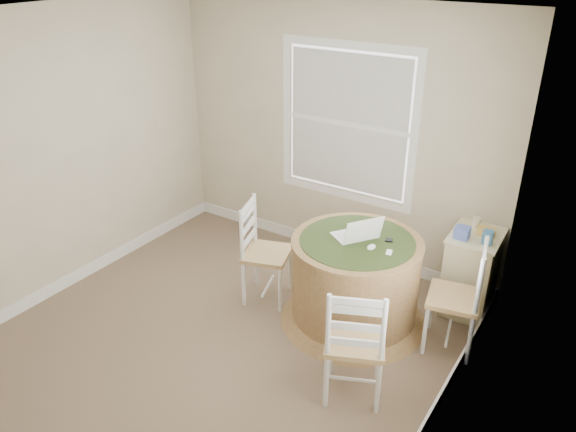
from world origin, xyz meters
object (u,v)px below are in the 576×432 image
Objects in this scene: round_table at (355,278)px; chair_right at (454,297)px; laptop at (357,234)px; corner_chest at (471,271)px; chair_left at (267,253)px; chair_near at (355,341)px.

chair_right is (0.82, 0.11, 0.04)m from round_table.
laptop is 0.60× the size of corner_chest.
round_table is at bearing 69.13° from laptop.
chair_right is at bearing -99.85° from chair_left.
chair_near is 1.25× the size of corner_chest.
round_table is at bearing -94.51° from chair_right.
chair_right reaches higher than round_table.
chair_left is at bearing -43.77° from laptop.
chair_right is 0.63m from corner_chest.
laptop is (-0.86, -0.06, 0.35)m from chair_right.
chair_left is at bearing -52.67° from chair_near.
laptop reaches higher than corner_chest.
chair_near is at bearing -79.59° from round_table.
corner_chest is at bearing 164.06° from laptop.
laptop is at bearing -95.78° from chair_left.
chair_near is (0.41, -0.81, 0.04)m from round_table.
chair_near is 1.03m from laptop.
chair_left is 1.25× the size of corner_chest.
round_table is at bearing -139.27° from corner_chest.
chair_left is 1.84m from corner_chest.
chair_near and chair_right have the same top height.
round_table is 0.84m from chair_left.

